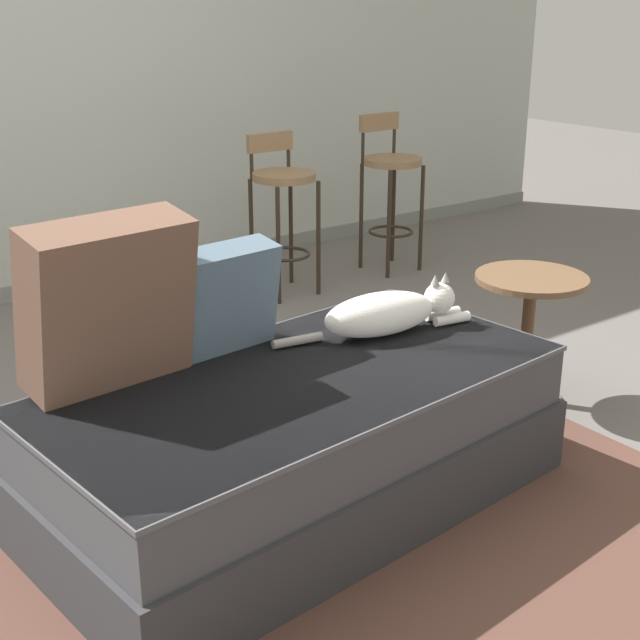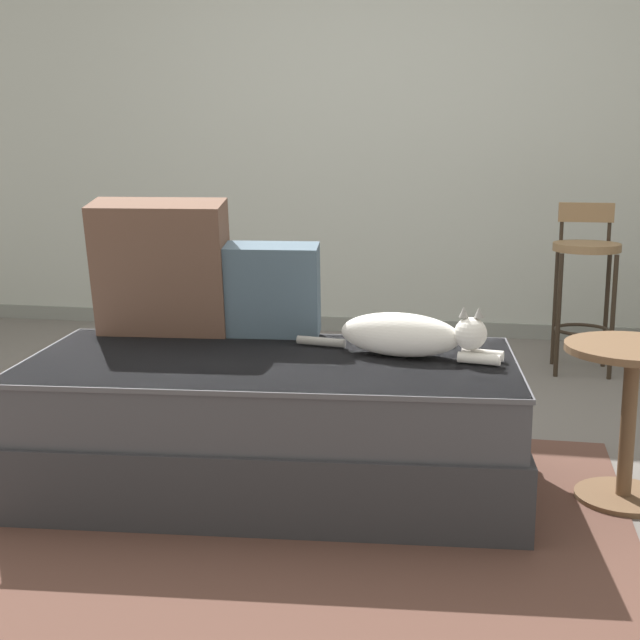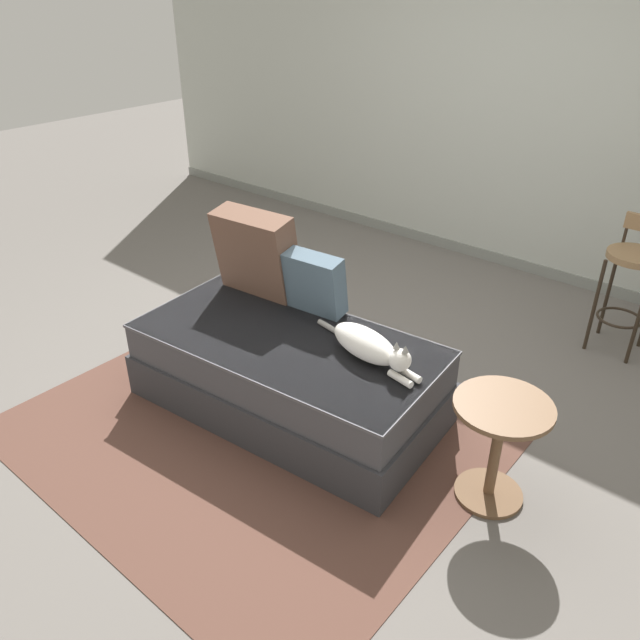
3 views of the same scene
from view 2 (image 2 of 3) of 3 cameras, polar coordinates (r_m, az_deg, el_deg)
The scene contains 10 objects.
ground_plane at distance 3.53m, azimuth -1.48°, elevation -8.20°, with size 16.00×16.00×0.00m, color #66605B.
wall_back_panel at distance 5.55m, azimuth 3.56°, elevation 12.58°, with size 8.00×0.10×2.60m, color #B7BCB2.
wall_baseboard_trim at distance 5.61m, azimuth 3.33°, elevation -0.33°, with size 8.00×0.02×0.09m, color gray.
area_rug at distance 2.90m, azimuth -4.52°, elevation -12.67°, with size 2.38×1.95×0.01m, color brown.
couch at distance 3.09m, azimuth -3.10°, elevation -6.57°, with size 1.75×1.00×0.46m.
throw_pillow_corner at distance 3.39m, azimuth -10.13°, elevation 3.33°, with size 0.52×0.30×0.52m.
throw_pillow_middle at distance 3.31m, azimuth -3.05°, elevation 1.92°, with size 0.36×0.21×0.36m.
cat at distance 3.05m, azimuth 5.70°, elevation -0.96°, with size 0.73×0.24×0.19m.
bar_stool_near_window at distance 4.77m, azimuth 16.61°, elevation 3.18°, with size 0.34×0.34×0.87m.
side_table at distance 3.11m, azimuth 19.21°, elevation -4.87°, with size 0.44×0.44×0.53m.
Camera 2 is at (0.72, -3.25, 1.19)m, focal length 50.00 mm.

